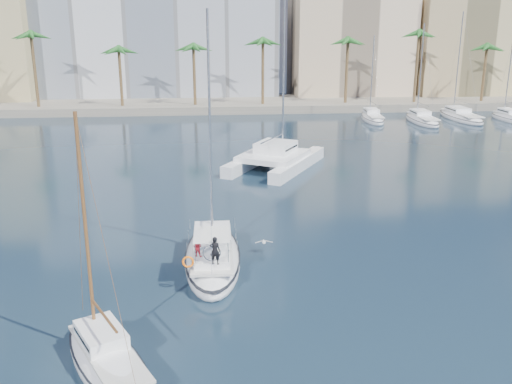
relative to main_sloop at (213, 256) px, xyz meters
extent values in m
plane|color=black|center=(3.51, 0.56, -0.49)|extent=(160.00, 160.00, 0.00)
cube|color=gray|center=(3.51, 61.56, 0.11)|extent=(120.00, 14.00, 1.20)
cube|color=silver|center=(-8.49, 73.56, 13.51)|extent=(42.00, 16.00, 28.00)
cube|color=beige|center=(25.51, 70.56, 9.51)|extent=(20.00, 14.00, 20.00)
cube|color=tan|center=(45.51, 68.56, 8.51)|extent=(18.00, 12.00, 18.00)
cylinder|color=brown|center=(3.51, 57.56, 4.76)|extent=(0.44, 0.44, 10.50)
sphere|color=#225C22|center=(3.51, 57.56, 10.01)|extent=(3.60, 3.60, 3.60)
cylinder|color=brown|center=(37.51, 57.56, 4.76)|extent=(0.44, 0.44, 10.50)
sphere|color=#225C22|center=(37.51, 57.56, 10.01)|extent=(3.60, 3.60, 3.60)
ellipsoid|color=white|center=(0.00, 0.01, -0.18)|extent=(3.42, 10.11, 2.08)
ellipsoid|color=black|center=(0.00, 0.01, 0.12)|extent=(3.45, 10.21, 0.18)
cube|color=silver|center=(0.00, -0.18, 0.61)|extent=(2.44, 7.58, 0.12)
cube|color=white|center=(0.02, 0.97, 0.97)|extent=(2.22, 3.33, 0.60)
cube|color=black|center=(0.02, 0.97, 0.99)|extent=(2.23, 2.94, 0.14)
cylinder|color=#B7BABF|center=(0.05, 2.13, 7.25)|extent=(0.15, 0.15, 13.16)
cylinder|color=#B7BABF|center=(0.00, 0.11, 2.17)|extent=(0.20, 4.06, 0.11)
cube|color=white|center=(-0.05, -2.11, 0.85)|extent=(1.96, 2.55, 0.36)
cube|color=white|center=(-0.05, -2.21, 2.22)|extent=(1.96, 2.55, 0.04)
torus|color=silver|center=(-0.07, -3.08, 1.52)|extent=(0.96, 0.08, 0.96)
torus|color=orange|center=(-1.30, -3.44, 1.22)|extent=(0.63, 0.21, 0.64)
imported|color=black|center=(0.10, -3.41, 1.79)|extent=(0.63, 0.50, 1.52)
imported|color=#B61C29|center=(-0.81, -2.28, 1.55)|extent=(0.61, 0.54, 1.03)
ellipsoid|color=white|center=(-4.42, -10.22, -0.22)|extent=(5.58, 7.85, 1.78)
ellipsoid|color=black|center=(-4.42, -10.22, 0.03)|extent=(5.63, 7.93, 0.18)
cube|color=silver|center=(-4.35, -10.35, 0.45)|extent=(4.10, 5.85, 0.12)
cube|color=white|center=(-4.75, -9.57, 0.81)|extent=(2.56, 2.94, 0.60)
cube|color=black|center=(-4.75, -9.57, 0.83)|extent=(2.44, 2.69, 0.14)
cylinder|color=brown|center=(-5.15, -8.79, 5.21)|extent=(0.15, 0.15, 9.39)
cylinder|color=brown|center=(-4.45, -10.16, 2.01)|extent=(1.49, 2.78, 0.11)
cube|color=white|center=(4.49, 23.53, 0.06)|extent=(6.93, 10.77, 1.10)
cube|color=white|center=(8.53, 21.19, 0.06)|extent=(6.93, 10.77, 1.10)
cube|color=white|center=(6.22, 21.85, 0.81)|extent=(7.80, 8.24, 0.50)
cube|color=white|center=(6.51, 22.36, 1.51)|extent=(4.56, 4.67, 1.00)
cube|color=black|center=(6.51, 22.36, 1.56)|extent=(4.34, 4.27, 0.18)
cylinder|color=#B7BABF|center=(7.39, 23.88, 8.85)|extent=(0.18, 0.18, 15.67)
ellipsoid|color=silver|center=(3.16, 1.35, 0.24)|extent=(0.22, 0.42, 0.20)
sphere|color=silver|center=(3.16, 1.56, 0.26)|extent=(0.11, 0.11, 0.11)
cube|color=gray|center=(2.86, 1.35, 0.27)|extent=(0.49, 0.18, 0.12)
cube|color=gray|center=(3.46, 1.35, 0.27)|extent=(0.49, 0.18, 0.12)
camera|label=1|loc=(-0.30, -30.80, 13.22)|focal=40.00mm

